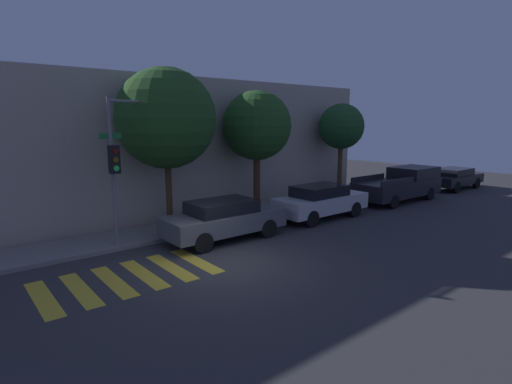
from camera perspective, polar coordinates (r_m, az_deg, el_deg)
name	(u,v)px	position (r m, az deg, el deg)	size (l,w,h in m)	color
ground_plane	(225,264)	(12.27, -4.50, -10.24)	(60.00, 60.00, 0.00)	#333335
sidewalk	(161,232)	(15.80, -13.38, -5.56)	(26.00, 2.17, 0.14)	slate
building_row	(115,148)	(19.43, -19.53, 6.00)	(26.00, 6.00, 6.14)	#A89E8E
crosswalk	(129,278)	(11.79, -17.71, -11.56)	(4.71, 2.60, 0.00)	gold
traffic_light_pole	(126,149)	(13.82, -18.12, 5.90)	(2.35, 0.56, 5.05)	slate
sedan_near_corner	(224,219)	(14.47, -4.60, -3.82)	(4.51, 1.78, 1.47)	#4C5156
sedan_middle	(321,201)	(17.82, 9.21, -1.24)	(4.52, 1.76, 1.50)	#B7BABF
pickup_truck	(401,184)	(22.92, 19.99, 1.05)	(5.65, 2.02, 1.76)	black
sedan_far_end	(454,178)	(28.32, 26.40, 1.86)	(4.53, 1.86, 1.33)	black
tree_near_corner	(166,119)	(15.59, -12.73, 10.18)	(3.79, 3.79, 6.25)	#42301E
tree_midblock	(257,126)	(17.98, 0.12, 9.39)	(3.08, 3.08, 5.61)	#42301E
tree_far_end	(341,127)	(22.14, 12.09, 9.08)	(2.43, 2.43, 5.20)	#4C3823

